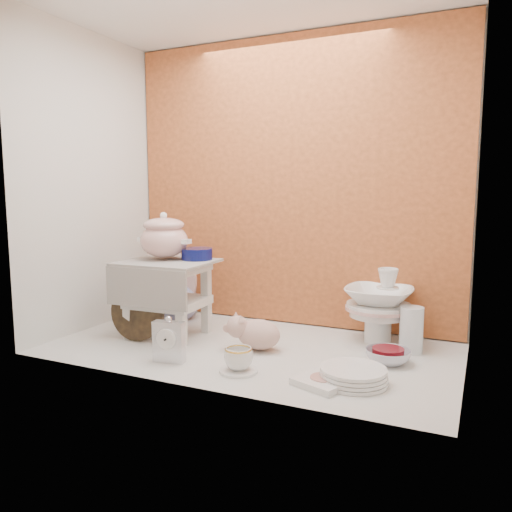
{
  "coord_description": "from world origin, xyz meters",
  "views": [
    {
      "loc": [
        0.94,
        -1.99,
        0.71
      ],
      "look_at": [
        0.02,
        0.02,
        0.42
      ],
      "focal_mm": 35.21,
      "sensor_mm": 36.0,
      "label": 1
    }
  ],
  "objects": [
    {
      "name": "lacquer_tray",
      "position": [
        -0.54,
        -0.11,
        0.14
      ],
      "size": [
        0.29,
        0.08,
        0.29
      ],
      "primitive_type": null,
      "rotation": [
        0.0,
        0.0,
        0.08
      ],
      "color": "black",
      "rests_on": "ground"
    },
    {
      "name": "soup_tureen",
      "position": [
        -0.5,
        0.06,
        0.49
      ],
      "size": [
        0.3,
        0.3,
        0.23
      ],
      "primitive_type": null,
      "rotation": [
        0.0,
        0.0,
        -0.09
      ],
      "color": "white",
      "rests_on": "step_stool"
    },
    {
      "name": "floral_platter",
      "position": [
        -0.69,
        0.33,
        0.19
      ],
      "size": [
        0.4,
        0.15,
        0.38
      ],
      "primitive_type": null,
      "rotation": [
        0.0,
        0.0,
        0.14
      ],
      "color": "white",
      "rests_on": "ground"
    },
    {
      "name": "blue_white_vase",
      "position": [
        -0.59,
        0.31,
        0.13
      ],
      "size": [
        0.26,
        0.26,
        0.25
      ],
      "primitive_type": "imported",
      "rotation": [
        0.0,
        0.0,
        0.07
      ],
      "color": "white",
      "rests_on": "ground"
    },
    {
      "name": "clear_glass_vase",
      "position": [
        0.67,
        0.24,
        0.1
      ],
      "size": [
        0.13,
        0.13,
        0.2
      ],
      "primitive_type": "cylinder",
      "rotation": [
        0.0,
        0.0,
        -0.37
      ],
      "color": "silver",
      "rests_on": "ground"
    },
    {
      "name": "ground",
      "position": [
        0.0,
        0.0,
        0.0
      ],
      "size": [
        1.8,
        1.8,
        0.0
      ],
      "primitive_type": "plane",
      "color": "silver",
      "rests_on": "ground"
    },
    {
      "name": "step_stool",
      "position": [
        -0.45,
        0.02,
        0.19
      ],
      "size": [
        0.44,
        0.38,
        0.37
      ],
      "primitive_type": null,
      "rotation": [
        0.0,
        0.0,
        0.03
      ],
      "color": "silver",
      "rests_on": "ground"
    },
    {
      "name": "lattice_dish",
      "position": [
        0.43,
        -0.27,
        0.01
      ],
      "size": [
        0.23,
        0.23,
        0.03
      ],
      "primitive_type": "cube",
      "rotation": [
        0.0,
        0.0,
        -0.35
      ],
      "color": "white",
      "rests_on": "ground"
    },
    {
      "name": "gold_rim_teacup",
      "position": [
        0.09,
        -0.29,
        0.06
      ],
      "size": [
        0.12,
        0.12,
        0.09
      ],
      "primitive_type": "imported",
      "rotation": [
        0.0,
        0.0,
        0.04
      ],
      "color": "white",
      "rests_on": "teacup_saucer"
    },
    {
      "name": "teacup_saucer",
      "position": [
        0.09,
        -0.29,
        0.01
      ],
      "size": [
        0.2,
        0.2,
        0.01
      ],
      "primitive_type": "cylinder",
      "rotation": [
        0.0,
        0.0,
        -0.42
      ],
      "color": "white",
      "rests_on": "ground"
    },
    {
      "name": "mantel_clock",
      "position": [
        -0.23,
        -0.31,
        0.1
      ],
      "size": [
        0.14,
        0.07,
        0.19
      ],
      "primitive_type": "cube",
      "rotation": [
        0.0,
        0.0,
        0.16
      ],
      "color": "silver",
      "rests_on": "ground"
    },
    {
      "name": "porcelain_tower",
      "position": [
        0.51,
        0.33,
        0.18
      ],
      "size": [
        0.39,
        0.39,
        0.36
      ],
      "primitive_type": null,
      "rotation": [
        0.0,
        0.0,
        -0.3
      ],
      "color": "white",
      "rests_on": "ground"
    },
    {
      "name": "cobalt_bowl",
      "position": [
        -0.34,
        0.11,
        0.4
      ],
      "size": [
        0.19,
        0.19,
        0.06
      ],
      "primitive_type": "cylinder",
      "rotation": [
        0.0,
        0.0,
        -0.3
      ],
      "color": "#0A0F4D",
      "rests_on": "step_stool"
    },
    {
      "name": "crystal_bowl",
      "position": [
        0.6,
        0.06,
        0.03
      ],
      "size": [
        0.23,
        0.23,
        0.06
      ],
      "primitive_type": "imported",
      "rotation": [
        0.0,
        0.0,
        -0.32
      ],
      "color": "silver",
      "rests_on": "ground"
    },
    {
      "name": "dinner_plate_stack",
      "position": [
        0.52,
        -0.21,
        0.03
      ],
      "size": [
        0.32,
        0.32,
        0.06
      ],
      "primitive_type": "cylinder",
      "rotation": [
        0.0,
        0.0,
        0.28
      ],
      "color": "white",
      "rests_on": "ground"
    },
    {
      "name": "niche_shell",
      "position": [
        0.0,
        0.18,
        0.93
      ],
      "size": [
        1.86,
        1.03,
        1.53
      ],
      "color": "#CA6532",
      "rests_on": "ground"
    },
    {
      "name": "plush_pig",
      "position": [
        0.05,
        -0.01,
        0.08
      ],
      "size": [
        0.26,
        0.18,
        0.15
      ],
      "primitive_type": "ellipsoid",
      "rotation": [
        0.0,
        0.0,
        0.01
      ],
      "color": "tan",
      "rests_on": "ground"
    }
  ]
}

